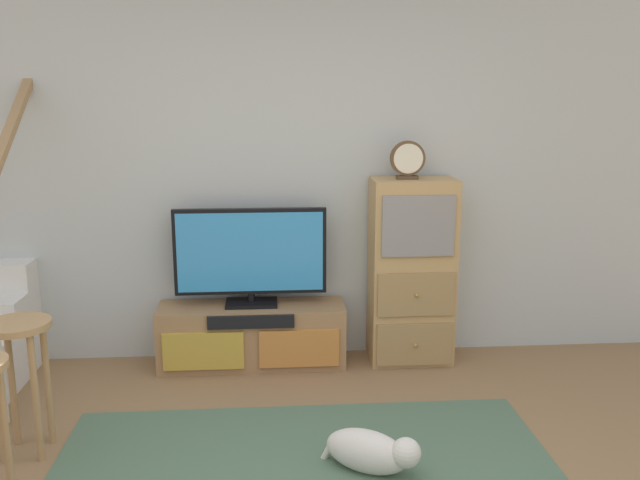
# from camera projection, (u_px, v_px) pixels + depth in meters

# --- Properties ---
(back_wall) EXTENTS (6.40, 0.12, 2.70)m
(back_wall) POSITION_uv_depth(u_px,v_px,m) (292.00, 171.00, 4.74)
(back_wall) COLOR #B2B7B2
(back_wall) RESTS_ON ground_plane
(media_console) EXTENTS (1.30, 0.38, 0.44)m
(media_console) POSITION_uv_depth(u_px,v_px,m) (252.00, 335.00, 4.70)
(media_console) COLOR #997047
(media_console) RESTS_ON ground_plane
(television) EXTENTS (1.05, 0.22, 0.69)m
(television) POSITION_uv_depth(u_px,v_px,m) (250.00, 254.00, 4.60)
(television) COLOR black
(television) RESTS_ON media_console
(side_cabinet) EXTENTS (0.58, 0.38, 1.32)m
(side_cabinet) POSITION_uv_depth(u_px,v_px,m) (412.00, 272.00, 4.70)
(side_cabinet) COLOR tan
(side_cabinet) RESTS_ON ground_plane
(desk_clock) EXTENTS (0.24, 0.08, 0.26)m
(desk_clock) POSITION_uv_depth(u_px,v_px,m) (408.00, 160.00, 4.51)
(desk_clock) COLOR #4C3823
(desk_clock) RESTS_ON side_cabinet
(bar_stool_far) EXTENTS (0.34, 0.34, 0.74)m
(bar_stool_far) POSITION_uv_depth(u_px,v_px,m) (20.00, 357.00, 3.47)
(bar_stool_far) COLOR #A37A4C
(bar_stool_far) RESTS_ON ground_plane
(dog) EXTENTS (0.50, 0.40, 0.23)m
(dog) POSITION_uv_depth(u_px,v_px,m) (372.00, 451.00, 3.37)
(dog) COLOR beige
(dog) RESTS_ON ground_plane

